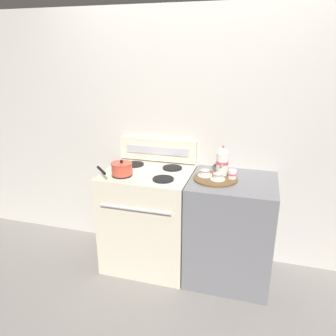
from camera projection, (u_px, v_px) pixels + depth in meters
The scene contains 11 objects.
ground_plane at pixel (186, 267), 2.96m from camera, with size 6.00×6.00×0.00m, color gray.
wall_back at pixel (196, 140), 2.89m from camera, with size 6.00×0.05×2.20m.
stove at pixel (149, 218), 2.90m from camera, with size 0.73×0.64×0.89m.
control_panel at pixel (158, 150), 2.97m from camera, with size 0.72×0.05×0.20m.
side_counter at pixel (230, 230), 2.72m from camera, with size 0.68×0.61×0.88m.
saucepan at pixel (121, 168), 2.65m from camera, with size 0.28×0.28×0.12m.
serving_tray at pixel (215, 179), 2.59m from camera, with size 0.35×0.35×0.01m.
teapot at pixel (222, 161), 2.63m from camera, with size 0.10×0.16×0.24m.
teacup_left at pixel (218, 177), 2.54m from camera, with size 0.12×0.12×0.05m.
teacup_right at pixel (205, 173), 2.62m from camera, with size 0.12×0.12×0.05m.
creamer_jug at pixel (232, 174), 2.56m from camera, with size 0.07×0.07×0.07m.
Camera 1 is at (0.53, -2.44, 1.83)m, focal length 35.00 mm.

